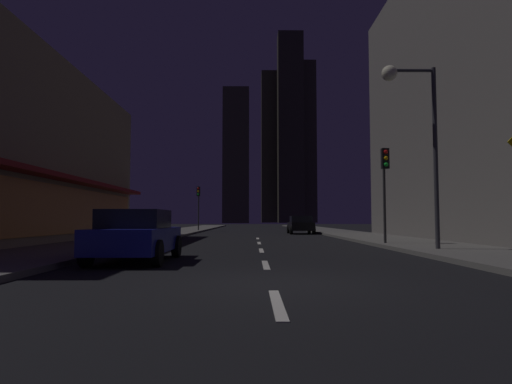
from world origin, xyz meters
The scene contains 14 objects.
ground_plane centered at (0.00, 32.00, -0.05)m, with size 78.00×136.00×0.10m, color black.
sidewalk_right centered at (7.00, 32.00, 0.07)m, with size 4.00×76.00×0.15m, color #605E59.
sidewalk_left centered at (-7.00, 32.00, 0.07)m, with size 4.00×76.00×0.15m, color #605E59.
lane_marking_center centered at (0.00, 8.40, 0.01)m, with size 0.16×23.00×0.01m.
skyscraper_distant_tall centered at (-5.27, 125.37, 20.81)m, with size 8.04×5.17×41.63m, color #403D30.
skyscraper_distant_mid centered at (7.07, 151.04, 27.63)m, with size 7.91×7.00×55.26m, color #39372B.
skyscraper_distant_short centered at (12.72, 138.87, 32.33)m, with size 8.55×7.43×64.67m, color #343227.
skyscraper_distant_slender centered at (19.07, 146.73, 28.89)m, with size 6.75×6.08×57.78m, color #423F31.
car_parked_near centered at (-3.60, 4.14, 0.74)m, with size 1.98×4.24×1.45m.
car_parked_far centered at (3.60, 27.40, 0.74)m, with size 1.98×4.24×1.45m.
fire_hydrant_far_left centered at (-5.90, 19.98, 0.45)m, with size 0.42×0.30×0.65m.
traffic_light_near_right centered at (5.50, 10.92, 3.19)m, with size 0.32×0.48×4.20m.
traffic_light_far_left centered at (-5.50, 33.87, 3.19)m, with size 0.32×0.48×4.20m.
street_lamp_right centered at (5.38, 7.24, 5.07)m, with size 1.96×0.56×6.58m.
Camera 1 is at (-0.36, -8.21, 1.19)m, focal length 30.76 mm.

